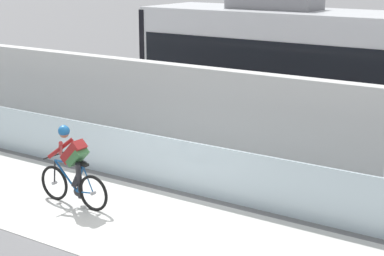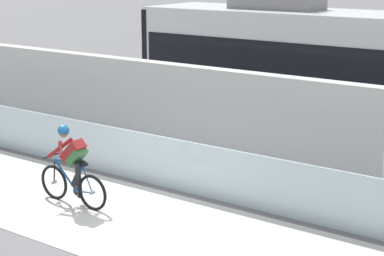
% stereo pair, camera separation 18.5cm
% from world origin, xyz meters
% --- Properties ---
extents(ground_plane, '(200.00, 200.00, 0.00)m').
position_xyz_m(ground_plane, '(0.00, 0.00, 0.00)').
color(ground_plane, slate).
extents(bike_path_deck, '(32.00, 3.20, 0.01)m').
position_xyz_m(bike_path_deck, '(0.00, 0.00, 0.01)').
color(bike_path_deck, silver).
rests_on(bike_path_deck, ground).
extents(glass_parapet, '(32.00, 0.05, 1.11)m').
position_xyz_m(glass_parapet, '(0.00, 1.85, 0.55)').
color(glass_parapet, silver).
rests_on(glass_parapet, ground).
extents(concrete_barrier_wall, '(32.00, 0.36, 2.33)m').
position_xyz_m(concrete_barrier_wall, '(0.00, 3.65, 1.16)').
color(concrete_barrier_wall, silver).
rests_on(concrete_barrier_wall, ground).
extents(tram_rail_near, '(32.00, 0.08, 0.01)m').
position_xyz_m(tram_rail_near, '(0.00, 6.13, 0.00)').
color(tram_rail_near, '#595654').
rests_on(tram_rail_near, ground).
extents(tram_rail_far, '(32.00, 0.08, 0.01)m').
position_xyz_m(tram_rail_far, '(0.00, 7.57, 0.00)').
color(tram_rail_far, '#595654').
rests_on(tram_rail_far, ground).
extents(tram, '(11.06, 2.54, 3.81)m').
position_xyz_m(tram, '(1.91, 6.85, 1.89)').
color(tram, silver).
rests_on(tram, ground).
extents(cyclist_on_bike, '(1.77, 0.58, 1.61)m').
position_xyz_m(cyclist_on_bike, '(-0.85, 0.00, 0.78)').
color(cyclist_on_bike, black).
rests_on(cyclist_on_bike, ground).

